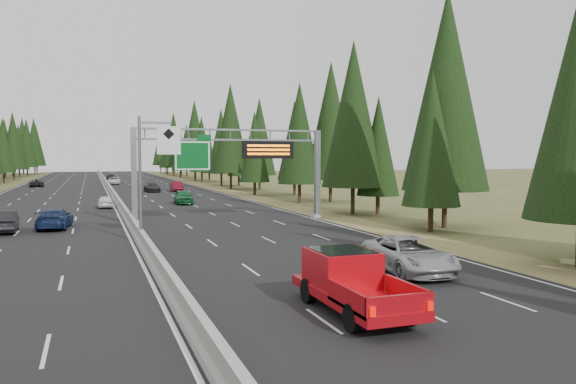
# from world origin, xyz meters

# --- Properties ---
(road) EXTENTS (32.00, 260.00, 0.08)m
(road) POSITION_xyz_m (0.00, 80.00, 0.04)
(road) COLOR black
(road) RESTS_ON ground
(shoulder_right) EXTENTS (3.60, 260.00, 0.06)m
(shoulder_right) POSITION_xyz_m (17.80, 80.00, 0.03)
(shoulder_right) COLOR olive
(shoulder_right) RESTS_ON ground
(median_barrier) EXTENTS (0.70, 260.00, 0.85)m
(median_barrier) POSITION_xyz_m (0.00, 80.00, 0.41)
(median_barrier) COLOR gray
(median_barrier) RESTS_ON road
(sign_gantry) EXTENTS (16.75, 0.98, 7.80)m
(sign_gantry) POSITION_xyz_m (8.92, 34.88, 5.27)
(sign_gantry) COLOR slate
(sign_gantry) RESTS_ON road
(hov_sign_pole) EXTENTS (2.80, 0.50, 8.00)m
(hov_sign_pole) POSITION_xyz_m (0.58, 24.97, 4.72)
(hov_sign_pole) COLOR slate
(hov_sign_pole) RESTS_ON road
(tree_row_right) EXTENTS (11.68, 244.47, 18.78)m
(tree_row_right) POSITION_xyz_m (21.90, 61.17, 9.31)
(tree_row_right) COLOR black
(tree_row_right) RESTS_ON ground
(silver_minivan) EXTENTS (3.17, 6.14, 1.66)m
(silver_minivan) POSITION_xyz_m (11.16, 11.45, 0.91)
(silver_minivan) COLOR #A4A5A9
(silver_minivan) RESTS_ON road
(red_pickup) EXTENTS (2.28, 6.39, 2.08)m
(red_pickup) POSITION_xyz_m (5.61, 6.52, 1.23)
(red_pickup) COLOR black
(red_pickup) RESTS_ON road
(car_ahead_green) EXTENTS (2.14, 4.92, 1.65)m
(car_ahead_green) POSITION_xyz_m (7.17, 53.70, 0.91)
(car_ahead_green) COLOR #16602D
(car_ahead_green) RESTS_ON road
(car_ahead_dkred) EXTENTS (1.62, 4.62, 1.52)m
(car_ahead_dkred) POSITION_xyz_m (9.92, 78.25, 0.84)
(car_ahead_dkred) COLOR maroon
(car_ahead_dkred) RESTS_ON road
(car_ahead_dkgrey) EXTENTS (2.34, 5.07, 1.44)m
(car_ahead_dkgrey) POSITION_xyz_m (6.09, 77.95, 0.80)
(car_ahead_dkgrey) COLOR black
(car_ahead_dkgrey) RESTS_ON road
(car_ahead_white) EXTENTS (2.53, 5.15, 1.41)m
(car_ahead_white) POSITION_xyz_m (1.50, 105.21, 0.78)
(car_ahead_white) COLOR silver
(car_ahead_white) RESTS_ON road
(car_ahead_far) EXTENTS (2.38, 5.00, 1.65)m
(car_ahead_far) POSITION_xyz_m (1.50, 123.46, 0.90)
(car_ahead_far) COLOR black
(car_ahead_far) RESTS_ON road
(car_onc_near) EXTENTS (1.91, 4.89, 1.59)m
(car_onc_near) POSITION_xyz_m (-8.88, 33.38, 0.87)
(car_onc_near) COLOR black
(car_onc_near) RESTS_ON road
(car_onc_blue) EXTENTS (2.65, 5.53, 1.56)m
(car_onc_blue) POSITION_xyz_m (-5.60, 34.50, 0.86)
(car_onc_blue) COLOR navy
(car_onc_blue) RESTS_ON road
(car_onc_white) EXTENTS (1.63, 3.94, 1.34)m
(car_onc_white) POSITION_xyz_m (-1.50, 51.47, 0.75)
(car_onc_white) COLOR white
(car_onc_white) RESTS_ON road
(car_onc_far) EXTENTS (2.56, 5.19, 1.42)m
(car_onc_far) POSITION_xyz_m (-12.19, 100.47, 0.79)
(car_onc_far) COLOR #222325
(car_onc_far) RESTS_ON road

